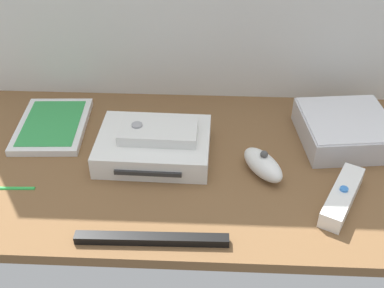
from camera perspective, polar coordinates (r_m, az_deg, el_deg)
ground_plane at (r=91.77cm, az=0.00°, el=-2.50°), size 100.00×48.00×2.00cm
game_console at (r=91.57cm, az=-4.54°, el=-0.19°), size 21.37×16.88×4.40cm
mini_computer at (r=99.60cm, az=17.69°, el=1.69°), size 18.85×18.85×5.30cm
game_case at (r=103.37cm, az=-16.19°, el=2.13°), size 14.57×19.68×1.56cm
remote_wand at (r=85.36cm, az=17.36°, el=-5.96°), size 9.98×14.81×3.40cm
remote_nunchuk at (r=88.00cm, az=8.39°, el=-2.43°), size 9.07×10.80×5.10cm
remote_classic_pad at (r=89.79cm, az=-3.99°, el=1.54°), size 14.58×8.33×2.40cm
sensor_bar at (r=76.24cm, az=-4.79°, el=-11.15°), size 24.03×2.25×1.40cm
stylus_pen at (r=90.88cm, az=-20.85°, el=-4.80°), size 9.02×1.06×0.70cm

